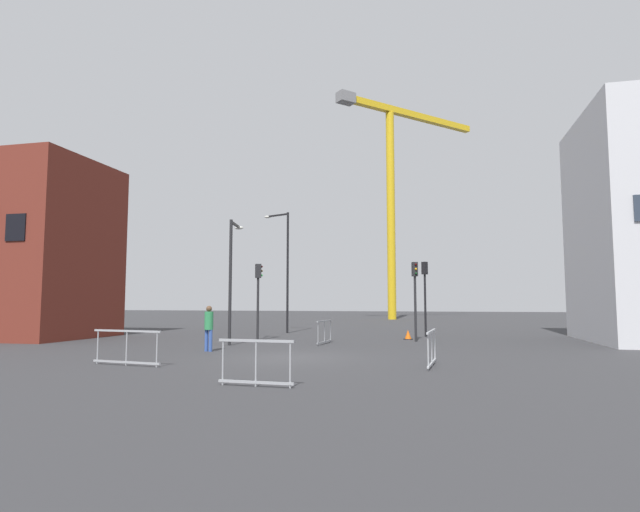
{
  "coord_description": "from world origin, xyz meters",
  "views": [
    {
      "loc": [
        5.05,
        -17.37,
        1.98
      ],
      "look_at": [
        0.0,
        4.56,
        3.95
      ],
      "focal_mm": 28.72,
      "sensor_mm": 36.0,
      "label": 1
    }
  ],
  "objects_px": {
    "construction_crane": "(394,174)",
    "pedestrian_walking": "(209,325)",
    "streetlamp_short": "(232,268)",
    "traffic_light_verge": "(258,289)",
    "traffic_light_crosswalk": "(415,288)",
    "traffic_light_median": "(425,286)",
    "traffic_cone_striped": "(408,335)",
    "streetlamp_tall": "(285,261)"
  },
  "relations": [
    {
      "from": "construction_crane",
      "to": "pedestrian_walking",
      "type": "xyz_separation_m",
      "value": [
        -4.38,
        -36.74,
        -14.8
      ]
    },
    {
      "from": "traffic_light_median",
      "to": "traffic_light_crosswalk",
      "type": "height_order",
      "value": "traffic_light_median"
    },
    {
      "from": "traffic_light_median",
      "to": "traffic_light_verge",
      "type": "bearing_deg",
      "value": -148.86
    },
    {
      "from": "traffic_light_verge",
      "to": "traffic_light_median",
      "type": "bearing_deg",
      "value": 31.14
    },
    {
      "from": "traffic_light_median",
      "to": "traffic_light_verge",
      "type": "relative_size",
      "value": 1.09
    },
    {
      "from": "streetlamp_tall",
      "to": "streetlamp_short",
      "type": "height_order",
      "value": "streetlamp_tall"
    },
    {
      "from": "traffic_light_median",
      "to": "traffic_light_crosswalk",
      "type": "distance_m",
      "value": 3.64
    },
    {
      "from": "construction_crane",
      "to": "pedestrian_walking",
      "type": "distance_m",
      "value": 39.85
    },
    {
      "from": "traffic_light_crosswalk",
      "to": "traffic_cone_striped",
      "type": "bearing_deg",
      "value": 108.14
    },
    {
      "from": "construction_crane",
      "to": "streetlamp_tall",
      "type": "xyz_separation_m",
      "value": [
        -4.87,
        -24.94,
        -11.4
      ]
    },
    {
      "from": "traffic_light_crosswalk",
      "to": "pedestrian_walking",
      "type": "relative_size",
      "value": 2.18
    },
    {
      "from": "streetlamp_tall",
      "to": "pedestrian_walking",
      "type": "bearing_deg",
      "value": -87.63
    },
    {
      "from": "traffic_light_median",
      "to": "streetlamp_tall",
      "type": "bearing_deg",
      "value": 170.48
    },
    {
      "from": "streetlamp_short",
      "to": "pedestrian_walking",
      "type": "distance_m",
      "value": 3.94
    },
    {
      "from": "traffic_light_crosswalk",
      "to": "traffic_light_verge",
      "type": "bearing_deg",
      "value": -170.7
    },
    {
      "from": "construction_crane",
      "to": "traffic_light_verge",
      "type": "relative_size",
      "value": 6.18
    },
    {
      "from": "streetlamp_short",
      "to": "traffic_light_verge",
      "type": "bearing_deg",
      "value": 80.38
    },
    {
      "from": "traffic_light_median",
      "to": "traffic_cone_striped",
      "type": "xyz_separation_m",
      "value": [
        -0.85,
        -2.23,
        -2.56
      ]
    },
    {
      "from": "streetlamp_tall",
      "to": "streetlamp_short",
      "type": "bearing_deg",
      "value": -89.09
    },
    {
      "from": "traffic_light_median",
      "to": "traffic_light_verge",
      "type": "distance_m",
      "value": 9.43
    },
    {
      "from": "streetlamp_tall",
      "to": "traffic_light_crosswalk",
      "type": "distance_m",
      "value": 9.83
    },
    {
      "from": "construction_crane",
      "to": "traffic_light_verge",
      "type": "xyz_separation_m",
      "value": [
        -4.33,
        -31.26,
        -13.27
      ]
    },
    {
      "from": "traffic_light_verge",
      "to": "pedestrian_walking",
      "type": "relative_size",
      "value": 2.14
    },
    {
      "from": "construction_crane",
      "to": "traffic_cone_striped",
      "type": "relative_size",
      "value": 49.47
    },
    {
      "from": "construction_crane",
      "to": "traffic_cone_striped",
      "type": "height_order",
      "value": "construction_crane"
    },
    {
      "from": "pedestrian_walking",
      "to": "construction_crane",
      "type": "bearing_deg",
      "value": 83.19
    },
    {
      "from": "traffic_light_verge",
      "to": "streetlamp_short",
      "type": "bearing_deg",
      "value": -99.62
    },
    {
      "from": "streetlamp_tall",
      "to": "traffic_cone_striped",
      "type": "relative_size",
      "value": 15.74
    },
    {
      "from": "streetlamp_short",
      "to": "traffic_light_verge",
      "type": "relative_size",
      "value": 1.48
    },
    {
      "from": "traffic_light_verge",
      "to": "traffic_cone_striped",
      "type": "xyz_separation_m",
      "value": [
        7.22,
        2.64,
        -2.36
      ]
    },
    {
      "from": "traffic_light_verge",
      "to": "traffic_light_crosswalk",
      "type": "distance_m",
      "value": 7.78
    },
    {
      "from": "traffic_light_verge",
      "to": "traffic_cone_striped",
      "type": "bearing_deg",
      "value": 20.1
    },
    {
      "from": "construction_crane",
      "to": "traffic_light_crosswalk",
      "type": "distance_m",
      "value": 32.96
    },
    {
      "from": "construction_crane",
      "to": "streetlamp_tall",
      "type": "height_order",
      "value": "construction_crane"
    },
    {
      "from": "construction_crane",
      "to": "streetlamp_short",
      "type": "xyz_separation_m",
      "value": [
        -4.74,
        -33.66,
        -12.37
      ]
    },
    {
      "from": "traffic_light_median",
      "to": "construction_crane",
      "type": "bearing_deg",
      "value": 98.07
    },
    {
      "from": "streetlamp_tall",
      "to": "traffic_cone_striped",
      "type": "distance_m",
      "value": 9.58
    },
    {
      "from": "traffic_light_crosswalk",
      "to": "pedestrian_walking",
      "type": "distance_m",
      "value": 10.38
    },
    {
      "from": "traffic_light_verge",
      "to": "traffic_cone_striped",
      "type": "distance_m",
      "value": 8.04
    },
    {
      "from": "construction_crane",
      "to": "pedestrian_walking",
      "type": "relative_size",
      "value": 13.26
    },
    {
      "from": "construction_crane",
      "to": "pedestrian_walking",
      "type": "bearing_deg",
      "value": -96.81
    },
    {
      "from": "traffic_light_crosswalk",
      "to": "traffic_cone_striped",
      "type": "distance_m",
      "value": 2.8
    }
  ]
}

